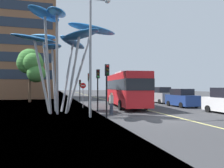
{
  "coord_description": "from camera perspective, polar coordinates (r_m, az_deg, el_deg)",
  "views": [
    {
      "loc": [
        -7.24,
        -13.77,
        2.25
      ],
      "look_at": [
        -1.43,
        7.12,
        2.5
      ],
      "focal_mm": 34.8,
      "sensor_mm": 36.0,
      "label": 1
    }
  ],
  "objects": [
    {
      "name": "ground",
      "position": [
        15.41,
        9.85,
        -9.23
      ],
      "size": [
        120.0,
        240.0,
        0.1
      ],
      "color": "#38383A"
    },
    {
      "name": "red_bus",
      "position": [
        23.63,
        3.72,
        -1.03
      ],
      "size": [
        3.5,
        10.55,
        3.84
      ],
      "color": "red",
      "rests_on": "ground"
    },
    {
      "name": "leaf_sculpture",
      "position": [
        20.11,
        -13.35,
        11.65
      ],
      "size": [
        9.1,
        8.73,
        8.46
      ],
      "color": "#9EA0A5",
      "rests_on": "ground"
    },
    {
      "name": "traffic_light_kerb_near",
      "position": [
        15.28,
        -1.35,
        1.22
      ],
      "size": [
        0.28,
        0.42,
        3.8
      ],
      "color": "black",
      "rests_on": "ground"
    },
    {
      "name": "traffic_light_kerb_far",
      "position": [
        19.55,
        -3.73,
        0.77
      ],
      "size": [
        0.28,
        0.42,
        3.78
      ],
      "color": "black",
      "rests_on": "ground"
    },
    {
      "name": "traffic_light_island_mid",
      "position": [
        23.29,
        -6.05,
        0.3
      ],
      "size": [
        0.28,
        0.42,
        3.64
      ],
      "color": "black",
      "rests_on": "ground"
    },
    {
      "name": "traffic_light_opposite",
      "position": [
        31.72,
        -8.43,
        -0.49
      ],
      "size": [
        0.28,
        0.42,
        3.21
      ],
      "color": "black",
      "rests_on": "ground"
    },
    {
      "name": "car_parked_mid",
      "position": [
        25.35,
        17.85,
        -3.59
      ],
      "size": [
        2.03,
        4.09,
        2.0
      ],
      "color": "navy",
      "rests_on": "ground"
    },
    {
      "name": "car_parked_far",
      "position": [
        30.55,
        12.8,
        -2.96
      ],
      "size": [
        2.06,
        4.08,
        2.17
      ],
      "color": "gray",
      "rests_on": "ground"
    },
    {
      "name": "car_side_street",
      "position": [
        36.65,
        7.25,
        -2.49
      ],
      "size": [
        2.02,
        4.3,
        2.32
      ],
      "color": "black",
      "rests_on": "ground"
    },
    {
      "name": "street_lamp",
      "position": [
        16.31,
        -4.6,
        11.06
      ],
      "size": [
        1.61,
        0.44,
        8.92
      ],
      "color": "gray",
      "rests_on": "ground"
    },
    {
      "name": "tree_pavement_near",
      "position": [
        34.04,
        -20.45,
        5.03
      ],
      "size": [
        4.18,
        4.86,
        7.87
      ],
      "color": "brown",
      "rests_on": "ground"
    },
    {
      "name": "pedestrian",
      "position": [
        17.55,
        -0.15,
        -5.11
      ],
      "size": [
        0.34,
        0.34,
        1.76
      ],
      "color": "#2D3342",
      "rests_on": "ground"
    },
    {
      "name": "no_entry_sign",
      "position": [
        23.01,
        -7.63,
        -1.89
      ],
      "size": [
        0.6,
        0.12,
        2.64
      ],
      "color": "gray",
      "rests_on": "ground"
    },
    {
      "name": "backdrop_building",
      "position": [
        48.17,
        -25.61,
        7.47
      ],
      "size": [
        18.12,
        13.31,
        18.01
      ],
      "color": "brown",
      "rests_on": "ground"
    }
  ]
}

